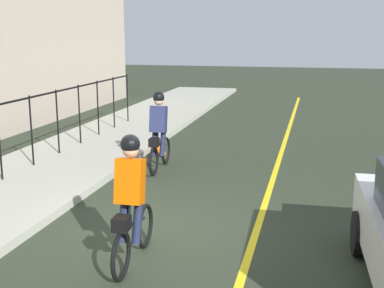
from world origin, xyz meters
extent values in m
plane|color=#2A3324|center=(0.00, 0.00, 0.00)|extent=(80.00, 80.00, 0.00)
cube|color=yellow|center=(0.00, -1.60, 0.00)|extent=(36.00, 0.12, 0.01)
cylinder|color=black|center=(2.82, 3.80, 0.95)|extent=(0.04, 0.04, 1.60)
cylinder|color=black|center=(4.03, 3.80, 0.95)|extent=(0.04, 0.04, 1.60)
cylinder|color=black|center=(5.25, 3.80, 0.95)|extent=(0.04, 0.04, 1.60)
cylinder|color=black|center=(6.46, 3.80, 0.95)|extent=(0.04, 0.04, 1.60)
cylinder|color=black|center=(7.67, 3.80, 0.95)|extent=(0.04, 0.04, 1.60)
cylinder|color=black|center=(8.89, 3.80, 0.95)|extent=(0.04, 0.04, 1.60)
torus|color=black|center=(4.18, 1.04, 0.33)|extent=(0.66, 0.08, 0.66)
torus|color=black|center=(3.13, 1.01, 0.33)|extent=(0.66, 0.08, 0.66)
cube|color=black|center=(3.66, 1.02, 0.58)|extent=(0.93, 0.07, 0.24)
cylinder|color=black|center=(3.51, 1.02, 0.73)|extent=(0.03, 0.03, 0.35)
cube|color=#23284D|center=(3.56, 1.02, 1.21)|extent=(0.35, 0.37, 0.63)
sphere|color=tan|center=(3.61, 1.02, 1.62)|extent=(0.22, 0.22, 0.22)
sphere|color=black|center=(3.61, 1.02, 1.70)|extent=(0.26, 0.26, 0.26)
cylinder|color=#191E38|center=(3.53, 1.12, 0.68)|extent=(0.34, 0.13, 0.65)
cylinder|color=#191E38|center=(3.54, 0.92, 0.68)|extent=(0.34, 0.13, 0.65)
cube|color=black|center=(3.18, 1.01, 0.75)|extent=(0.25, 0.21, 0.18)
torus|color=black|center=(-0.58, -0.07, 0.33)|extent=(0.66, 0.08, 0.66)
torus|color=black|center=(-1.63, -0.10, 0.33)|extent=(0.66, 0.08, 0.66)
cube|color=black|center=(-1.11, -0.08, 0.58)|extent=(0.93, 0.07, 0.24)
cylinder|color=black|center=(-1.26, -0.09, 0.73)|extent=(0.03, 0.03, 0.35)
cube|color=#CD5102|center=(-1.21, -0.09, 1.21)|extent=(0.35, 0.37, 0.63)
sphere|color=tan|center=(-1.16, -0.09, 1.62)|extent=(0.22, 0.22, 0.22)
sphere|color=black|center=(-1.16, -0.09, 1.70)|extent=(0.26, 0.26, 0.26)
cylinder|color=#191E38|center=(-1.23, 0.01, 0.68)|extent=(0.34, 0.13, 0.65)
cylinder|color=#191E38|center=(-1.22, -0.19, 0.68)|extent=(0.34, 0.13, 0.65)
cube|color=black|center=(-1.58, -0.10, 0.75)|extent=(0.25, 0.21, 0.18)
cylinder|color=black|center=(-0.10, -3.14, 0.32)|extent=(0.65, 0.25, 0.64)
cone|color=#E75A05|center=(5.12, 1.51, 0.24)|extent=(0.36, 0.36, 0.47)
camera|label=1|loc=(-7.30, -2.43, 3.14)|focal=47.69mm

